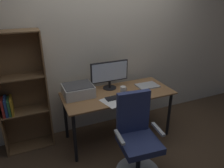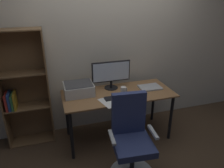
% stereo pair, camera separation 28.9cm
% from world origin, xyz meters
% --- Properties ---
extents(ground_plane, '(12.00, 12.00, 0.00)m').
position_xyz_m(ground_plane, '(0.00, 0.00, 0.00)').
color(ground_plane, '#4C3826').
extents(back_wall, '(6.40, 0.10, 2.60)m').
position_xyz_m(back_wall, '(0.00, 0.51, 1.30)').
color(back_wall, beige).
rests_on(back_wall, ground).
extents(desk, '(1.56, 0.67, 0.74)m').
position_xyz_m(desk, '(0.00, 0.00, 0.65)').
color(desk, olive).
rests_on(desk, ground).
extents(monitor, '(0.57, 0.20, 0.41)m').
position_xyz_m(monitor, '(-0.05, 0.19, 0.98)').
color(monitor, black).
rests_on(monitor, desk).
extents(keyboard, '(0.29, 0.12, 0.02)m').
position_xyz_m(keyboard, '(-0.10, -0.14, 0.75)').
color(keyboard, black).
rests_on(keyboard, desk).
extents(mouse, '(0.06, 0.10, 0.03)m').
position_xyz_m(mouse, '(0.11, -0.12, 0.76)').
color(mouse, black).
rests_on(mouse, desk).
extents(coffee_mug, '(0.09, 0.08, 0.10)m').
position_xyz_m(coffee_mug, '(0.06, -0.04, 0.79)').
color(coffee_mug, white).
rests_on(coffee_mug, desk).
extents(laptop, '(0.32, 0.23, 0.02)m').
position_xyz_m(laptop, '(0.50, 0.03, 0.75)').
color(laptop, '#B7BABC').
rests_on(laptop, desk).
extents(printer, '(0.40, 0.34, 0.16)m').
position_xyz_m(printer, '(-0.54, 0.14, 0.82)').
color(printer, silver).
rests_on(printer, desk).
extents(paper_sheet, '(0.28, 0.34, 0.00)m').
position_xyz_m(paper_sheet, '(-0.19, -0.22, 0.74)').
color(paper_sheet, white).
rests_on(paper_sheet, desk).
extents(office_chair, '(0.54, 0.54, 1.01)m').
position_xyz_m(office_chair, '(-0.08, -0.70, 0.46)').
color(office_chair, '#B7BABC').
rests_on(office_chair, ground).
extents(bookshelf, '(0.63, 0.28, 1.64)m').
position_xyz_m(bookshelf, '(-1.27, 0.33, 0.80)').
color(bookshelf, brown).
rests_on(bookshelf, ground).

